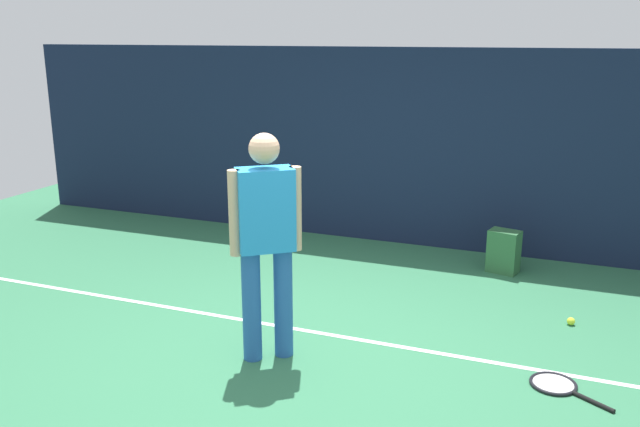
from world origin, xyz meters
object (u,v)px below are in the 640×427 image
at_px(backpack, 504,252).
at_px(tennis_ball_near_player, 571,321).
at_px(tennis_racket, 557,385).
at_px(tennis_player, 266,234).

height_order(backpack, tennis_ball_near_player, backpack).
bearing_deg(tennis_racket, tennis_player, 39.97).
relative_size(tennis_player, tennis_racket, 2.76).
distance_m(tennis_player, backpack, 3.03).
bearing_deg(tennis_player, backpack, -156.67).
height_order(tennis_player, tennis_racket, tennis_player).
bearing_deg(tennis_racket, backpack, -43.29).
bearing_deg(backpack, tennis_racket, 119.16).
bearing_deg(backpack, tennis_player, 74.43).
relative_size(tennis_racket, tennis_ball_near_player, 9.33).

